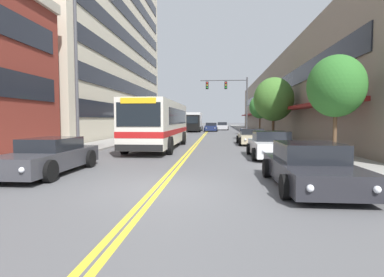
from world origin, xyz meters
name	(u,v)px	position (x,y,z in m)	size (l,w,h in m)	color
ground_plane	(207,132)	(0.00, 37.00, 0.00)	(240.00, 240.00, 0.00)	#565659
sidewalk_left	(161,132)	(-6.98, 37.00, 0.06)	(2.95, 106.00, 0.12)	gray
sidewalk_right	(253,132)	(6.98, 37.00, 0.06)	(2.95, 106.00, 0.12)	gray
centre_line	(207,132)	(0.00, 37.00, 0.00)	(0.34, 106.00, 0.01)	yellow
office_tower_left	(83,31)	(-14.68, 27.55, 12.59)	(12.08, 31.14, 25.17)	beige
storefront_row_right	(293,101)	(12.68, 37.00, 4.63)	(9.10, 68.00, 9.27)	gray
city_bus	(160,123)	(-2.21, 11.68, 1.72)	(2.81, 10.78, 3.04)	silver
car_black_parked_left_near	(167,130)	(-4.26, 26.73, 0.65)	(1.98, 4.59, 1.39)	black
car_dark_grey_parked_left_mid	(50,157)	(-4.33, 1.99, 0.60)	(1.97, 4.82, 1.27)	#38383D
car_charcoal_parked_right_foreground	(310,167)	(4.29, 0.58, 0.58)	(2.19, 4.64, 1.26)	#232328
car_beige_parked_right_mid	(252,137)	(4.28, 15.21, 0.57)	(2.16, 4.26, 1.22)	#BCAD89
car_white_parked_right_far	(271,145)	(4.36, 7.18, 0.62)	(2.19, 4.23, 1.33)	white
car_slate_blue_moving_lead	(213,126)	(0.68, 52.85, 0.59)	(1.98, 4.76, 1.25)	#475675
car_navy_moving_second	(211,127)	(0.56, 40.25, 0.65)	(2.15, 4.32, 1.39)	#19234C
car_silver_moving_third	(222,126)	(2.47, 46.65, 0.66)	(2.17, 4.38, 1.42)	#B7B7BC
box_truck	(193,122)	(-2.24, 39.44, 1.56)	(2.73, 7.65, 3.02)	black
traffic_signal_mast	(231,94)	(3.32, 29.04, 5.00)	(5.81, 0.38, 7.06)	#47474C
street_lamp_left_near	(82,62)	(-5.01, 6.22, 4.74)	(2.18, 0.28, 8.01)	#47474C
street_tree_right_near	(336,86)	(6.78, 5.43, 3.36)	(2.44, 2.44, 4.59)	brown
street_tree_right_mid	(274,99)	(6.64, 19.33, 3.73)	(3.54, 3.54, 5.56)	brown
street_tree_right_far	(260,107)	(6.91, 29.91, 3.48)	(2.64, 2.64, 4.82)	brown
fire_hydrant	(283,141)	(5.95, 11.87, 0.52)	(0.32, 0.24, 0.80)	#B7B7BC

